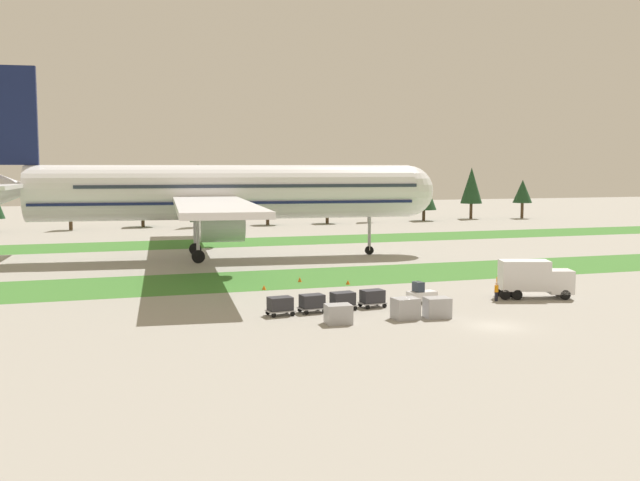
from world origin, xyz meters
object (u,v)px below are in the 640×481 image
object	(u,v)px
cargo_dolly_third	(312,302)
cargo_dolly_fourth	(280,305)
ground_crew_loader	(499,282)
uld_container_1	(338,314)
cargo_dolly_lead	(372,297)
ground_crew_marshaller	(496,291)
taxiway_marker_1	(264,287)
airliner	(215,192)
uld_container_0	(405,309)
uld_container_2	(437,308)
taxiway_marker_0	(300,279)
catering_truck	(534,278)
baggage_tug	(421,294)
taxiway_marker_2	(348,282)
cargo_dolly_second	(343,299)

from	to	relation	value
cargo_dolly_third	cargo_dolly_fourth	world-z (taller)	same
ground_crew_loader	uld_container_1	world-z (taller)	ground_crew_loader
cargo_dolly_lead	ground_crew_marshaller	bearing A→B (deg)	80.19
taxiway_marker_1	airliner	bearing A→B (deg)	90.26
ground_crew_marshaller	uld_container_0	bearing A→B (deg)	-3.33
ground_crew_loader	airliner	bearing A→B (deg)	16.97
uld_container_2	taxiway_marker_0	size ratio (longest dim) A/B	3.69
catering_truck	ground_crew_marshaller	world-z (taller)	catering_truck
airliner	uld_container_1	xyz separation A→B (m)	(1.86, -44.61, -8.16)
airliner	cargo_dolly_lead	bearing A→B (deg)	16.04
baggage_tug	uld_container_2	xyz separation A→B (m)	(-1.60, -6.36, 0.02)
ground_crew_loader	uld_container_1	xyz separation A→B (m)	(-20.04, -9.33, -0.17)
taxiway_marker_1	uld_container_2	bearing A→B (deg)	-60.21
taxiway_marker_2	airliner	bearing A→B (deg)	109.50
uld_container_2	cargo_dolly_third	bearing A→B (deg)	150.73
cargo_dolly_second	taxiway_marker_0	xyz separation A→B (m)	(0.88, 16.22, -0.65)
airliner	cargo_dolly_third	xyz separation A→B (m)	(1.23, -39.68, -8.01)
cargo_dolly_second	ground_crew_marshaller	distance (m)	14.88
baggage_tug	uld_container_0	size ratio (longest dim) A/B	1.37
uld_container_1	taxiway_marker_2	distance (m)	19.75
ground_crew_loader	cargo_dolly_second	bearing A→B (deg)	88.04
airliner	taxiway_marker_2	distance (m)	29.25
taxiway_marker_1	catering_truck	bearing A→B (deg)	-28.39
cargo_dolly_fourth	ground_crew_marshaller	world-z (taller)	ground_crew_marshaller
uld_container_2	taxiway_marker_0	bearing A→B (deg)	103.98
baggage_tug	cargo_dolly_third	xyz separation A→B (m)	(-10.76, -1.23, 0.10)
uld_container_0	ground_crew_marshaller	bearing A→B (deg)	23.18
airliner	cargo_dolly_second	distance (m)	40.37
uld_container_1	baggage_tug	bearing A→B (deg)	31.32
taxiway_marker_1	cargo_dolly_fourth	bearing A→B (deg)	-97.72
taxiway_marker_0	cargo_dolly_fourth	bearing A→B (deg)	-111.47
taxiway_marker_0	catering_truck	bearing A→B (deg)	-41.72
airliner	ground_crew_loader	distance (m)	42.29
cargo_dolly_third	ground_crew_marshaller	bearing A→B (deg)	83.38
cargo_dolly_third	taxiway_marker_2	distance (m)	15.63
baggage_tug	cargo_dolly_lead	xyz separation A→B (m)	(-4.99, -0.57, 0.10)
uld_container_1	ground_crew_marshaller	bearing A→B (deg)	15.96
airliner	uld_container_0	size ratio (longest dim) A/B	38.03
uld_container_0	taxiway_marker_0	xyz separation A→B (m)	(-2.67, 21.43, -0.60)
uld_container_0	taxiway_marker_0	distance (m)	21.61
airliner	ground_crew_marshaller	distance (m)	44.74
ground_crew_marshaller	uld_container_0	size ratio (longest dim) A/B	0.87
ground_crew_loader	baggage_tug	bearing A→B (deg)	92.89
uld_container_0	taxiway_marker_1	distance (m)	19.22
baggage_tug	cargo_dolly_second	size ratio (longest dim) A/B	1.16
cargo_dolly_lead	taxiway_marker_1	distance (m)	13.96
ground_crew_marshaller	uld_container_2	distance (m)	10.00
taxiway_marker_1	cargo_dolly_lead	bearing A→B (deg)	-60.49
catering_truck	uld_container_2	world-z (taller)	catering_truck
uld_container_0	uld_container_2	xyz separation A→B (m)	(2.73, -0.24, -0.04)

